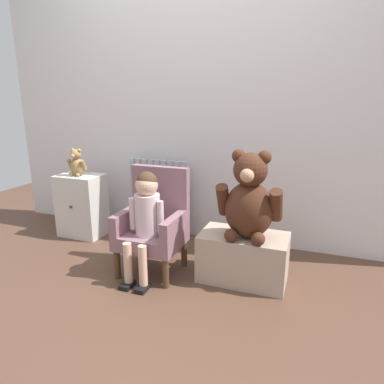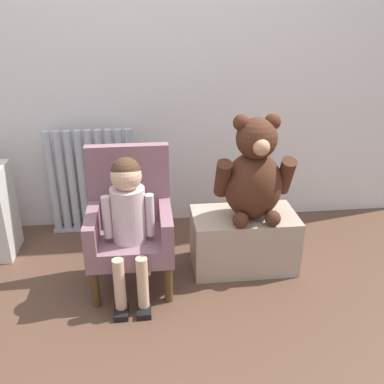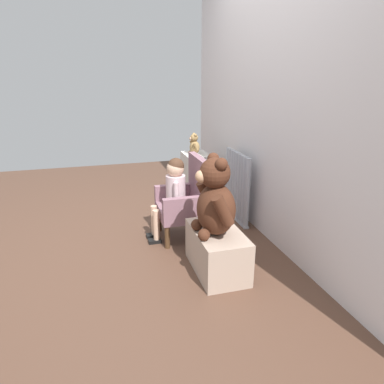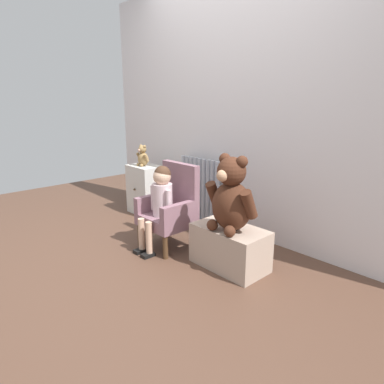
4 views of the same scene
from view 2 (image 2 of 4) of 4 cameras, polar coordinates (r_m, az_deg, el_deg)
name	(u,v)px [view 2 (image 2 of 4)]	position (r m, az deg, el deg)	size (l,w,h in m)	color
ground_plane	(153,326)	(2.12, -5.16, -17.41)	(6.00, 6.00, 0.00)	#523729
back_wall	(141,39)	(2.73, -6.84, 19.56)	(3.80, 0.05, 2.40)	silver
radiator	(92,182)	(2.82, -13.17, 1.25)	(0.56, 0.05, 0.69)	#A8AFBB
child_armchair	(130,222)	(2.26, -8.25, -4.00)	(0.43, 0.39, 0.74)	#845D69
child_figure	(128,209)	(2.10, -8.53, -2.32)	(0.25, 0.35, 0.74)	beige
low_bench	(243,240)	(2.47, 6.86, -6.37)	(0.58, 0.33, 0.32)	tan
large_teddy_bear	(254,174)	(2.26, 8.28, 2.33)	(0.42, 0.29, 0.57)	#472517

